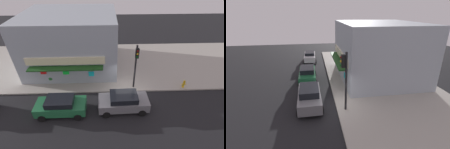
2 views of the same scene
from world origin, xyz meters
The scene contains 10 objects.
ground_plane centered at (0.00, 0.00, 0.00)m, with size 59.05×59.05×0.00m, color black.
sidewalk centered at (0.00, 5.64, 0.08)m, with size 39.36×11.28×0.15m, color #A39E93.
corner_building centered at (-6.12, 5.82, 3.34)m, with size 10.34×9.55×6.37m.
traffic_light centered at (0.76, 0.59, 3.24)m, with size 0.32×0.58×4.80m.
fire_hydrant centered at (6.01, 0.41, 0.58)m, with size 0.48×0.24×0.88m.
trash_can centered at (-2.78, 1.87, 0.56)m, with size 0.51×0.51×0.82m, color #2D2D2D.
pedestrian centered at (-5.72, 2.50, 1.06)m, with size 0.54×0.55×1.66m.
potted_plant_by_doorway centered at (-8.11, 1.76, 0.68)m, with size 0.66×0.66×0.97m.
parked_car_green centered at (-6.08, -2.47, 0.86)m, with size 4.30×2.06×1.68m.
parked_car_grey centered at (-0.61, -2.20, 0.88)m, with size 4.47×2.21×1.71m.
Camera 1 is at (-2.01, -12.21, 11.05)m, focal length 25.37 mm.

